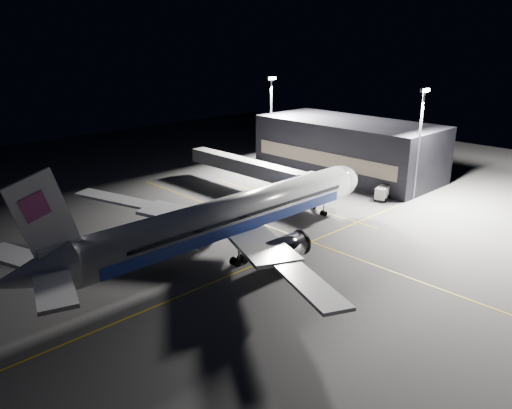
{
  "coord_description": "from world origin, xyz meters",
  "views": [
    {
      "loc": [
        -43.96,
        -50.22,
        29.18
      ],
      "look_at": [
        3.91,
        -0.44,
        6.0
      ],
      "focal_mm": 35.0,
      "sensor_mm": 36.0,
      "label": 1
    }
  ],
  "objects": [
    {
      "name": "jet_bridge",
      "position": [
        22.0,
        18.06,
        4.58
      ],
      "size": [
        3.6,
        34.4,
        6.3
      ],
      "color": "#B2B2B7",
      "rests_on": "ground"
    },
    {
      "name": "ground",
      "position": [
        0.0,
        0.0,
        0.0
      ],
      "size": [
        200.0,
        200.0,
        0.0
      ],
      "primitive_type": "plane",
      "color": "#4C4C4F",
      "rests_on": "ground"
    },
    {
      "name": "safety_cone_b",
      "position": [
        2.95,
        13.44,
        0.26
      ],
      "size": [
        0.35,
        0.35,
        0.52
      ],
      "primitive_type": "cone",
      "color": "#E24009",
      "rests_on": "ground"
    },
    {
      "name": "floodlight_mast_north",
      "position": [
        40.0,
        31.99,
        12.37
      ],
      "size": [
        2.4,
        0.68,
        20.7
      ],
      "color": "#59595E",
      "rests_on": "ground"
    },
    {
      "name": "baggage_tug",
      "position": [
        -4.84,
        9.49,
        0.89
      ],
      "size": [
        3.29,
        3.03,
        1.93
      ],
      "rotation": [
        0.0,
        0.0,
        0.44
      ],
      "color": "black",
      "rests_on": "ground"
    },
    {
      "name": "guide_line_side",
      "position": [
        22.0,
        10.0,
        0.01
      ],
      "size": [
        0.25,
        40.0,
        0.01
      ],
      "primitive_type": "cube",
      "color": "gold",
      "rests_on": "ground"
    },
    {
      "name": "service_truck",
      "position": [
        35.98,
        -1.86,
        1.35
      ],
      "size": [
        5.28,
        3.33,
        2.52
      ],
      "rotation": [
        0.0,
        0.0,
        0.3
      ],
      "color": "silver",
      "rests_on": "ground"
    },
    {
      "name": "terminal",
      "position": [
        45.98,
        14.0,
        6.0
      ],
      "size": [
        18.12,
        40.0,
        12.0
      ],
      "color": "black",
      "rests_on": "ground"
    },
    {
      "name": "guide_line_cross",
      "position": [
        0.0,
        -6.0,
        0.01
      ],
      "size": [
        70.0,
        0.25,
        0.01
      ],
      "primitive_type": "cube",
      "color": "gold",
      "rests_on": "ground"
    },
    {
      "name": "safety_cone_c",
      "position": [
        -4.72,
        7.67,
        0.29
      ],
      "size": [
        0.39,
        0.39,
        0.58
      ],
      "primitive_type": "cone",
      "color": "#E24009",
      "rests_on": "ground"
    },
    {
      "name": "airliner",
      "position": [
        -1.08,
        0.0,
        5.16
      ],
      "size": [
        61.48,
        54.22,
        16.64
      ],
      "color": "silver",
      "rests_on": "ground"
    },
    {
      "name": "guide_line_main",
      "position": [
        10.0,
        0.0,
        0.01
      ],
      "size": [
        0.25,
        80.0,
        0.01
      ],
      "primitive_type": "cube",
      "color": "gold",
      "rests_on": "ground"
    },
    {
      "name": "safety_cone_a",
      "position": [
        5.6,
        4.0,
        0.27
      ],
      "size": [
        0.36,
        0.36,
        0.53
      ],
      "primitive_type": "cone",
      "color": "#E24009",
      "rests_on": "ground"
    },
    {
      "name": "floodlight_mast_south",
      "position": [
        40.0,
        -6.01,
        12.37
      ],
      "size": [
        2.4,
        0.67,
        20.7
      ],
      "color": "#59595E",
      "rests_on": "ground"
    }
  ]
}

